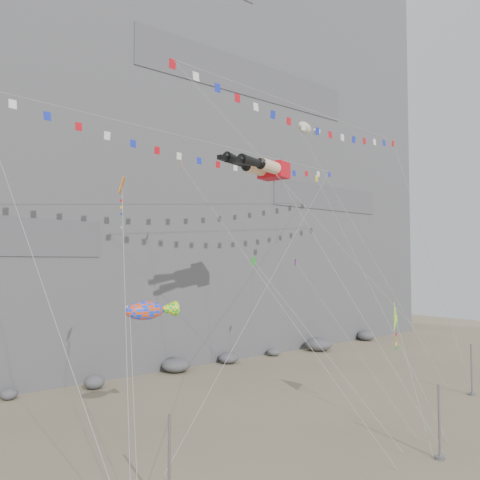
% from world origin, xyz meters
% --- Properties ---
extents(ground, '(120.00, 120.00, 0.00)m').
position_xyz_m(ground, '(0.00, 0.00, 0.00)').
color(ground, gray).
rests_on(ground, ground).
extents(cliff, '(80.00, 28.00, 50.00)m').
position_xyz_m(cliff, '(0.00, 32.00, 25.00)').
color(cliff, slate).
rests_on(cliff, ground).
extents(talus_boulders, '(60.00, 3.00, 1.20)m').
position_xyz_m(talus_boulders, '(0.00, 17.00, 0.60)').
color(talus_boulders, '#5A595E').
rests_on(talus_boulders, ground).
extents(anchor_pole_left, '(0.12, 0.12, 4.04)m').
position_xyz_m(anchor_pole_left, '(-12.62, -4.20, 2.02)').
color(anchor_pole_left, slate).
rests_on(anchor_pole_left, ground).
extents(anchor_pole_center, '(0.12, 0.12, 3.78)m').
position_xyz_m(anchor_pole_center, '(1.07, -7.79, 1.89)').
color(anchor_pole_center, slate).
rests_on(anchor_pole_center, ground).
extents(anchor_pole_right, '(0.12, 0.12, 3.83)m').
position_xyz_m(anchor_pole_right, '(13.94, -3.26, 1.92)').
color(anchor_pole_right, slate).
rests_on(anchor_pole_right, ground).
extents(legs_kite, '(7.00, 13.28, 20.63)m').
position_xyz_m(legs_kite, '(-0.79, 4.07, 16.75)').
color(legs_kite, red).
rests_on(legs_kite, ground).
extents(flag_banner_upper, '(34.54, 17.62, 28.55)m').
position_xyz_m(flag_banner_upper, '(-0.68, 10.75, 19.85)').
color(flag_banner_upper, red).
rests_on(flag_banner_upper, ground).
extents(flag_banner_lower, '(25.70, 8.40, 24.98)m').
position_xyz_m(flag_banner_lower, '(4.00, 3.77, 21.66)').
color(flag_banner_lower, red).
rests_on(flag_banner_lower, ground).
extents(harlequin_kite, '(3.08, 7.06, 15.34)m').
position_xyz_m(harlequin_kite, '(-12.22, 1.53, 13.89)').
color(harlequin_kite, red).
rests_on(harlequin_kite, ground).
extents(fish_windsock, '(4.95, 6.68, 10.11)m').
position_xyz_m(fish_windsock, '(-10.78, 1.74, 7.52)').
color(fish_windsock, '#F1460C').
rests_on(fish_windsock, ground).
extents(delta_kite, '(3.97, 4.78, 8.40)m').
position_xyz_m(delta_kite, '(3.62, -3.67, 6.45)').
color(delta_kite, '#FEF60C').
rests_on(delta_kite, ground).
extents(blimp_windsock, '(3.98, 15.16, 27.51)m').
position_xyz_m(blimp_windsock, '(12.32, 12.46, 23.74)').
color(blimp_windsock, beige).
rests_on(blimp_windsock, ground).
extents(small_kite_a, '(2.79, 17.37, 24.18)m').
position_xyz_m(small_kite_a, '(-3.89, 9.14, 16.91)').
color(small_kite_a, orange).
rests_on(small_kite_a, ground).
extents(small_kite_b, '(3.10, 12.81, 15.93)m').
position_xyz_m(small_kite_b, '(4.96, 6.32, 9.89)').
color(small_kite_b, purple).
rests_on(small_kite_b, ground).
extents(small_kite_c, '(3.58, 9.28, 13.63)m').
position_xyz_m(small_kite_c, '(-2.74, 2.31, 9.95)').
color(small_kite_c, '#189F21').
rests_on(small_kite_c, ground).
extents(small_kite_d, '(5.70, 14.96, 23.07)m').
position_xyz_m(small_kite_d, '(8.40, 7.09, 17.09)').
color(small_kite_d, yellow).
rests_on(small_kite_d, ground).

